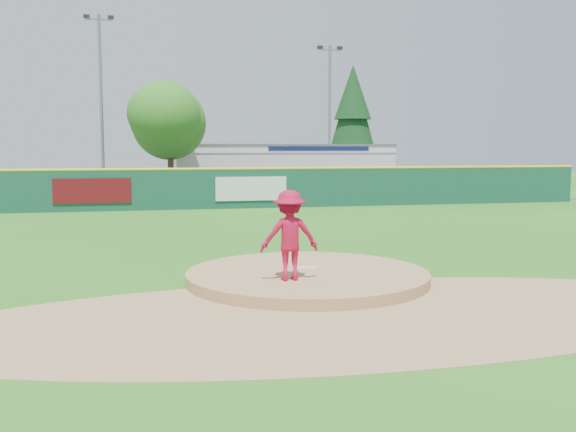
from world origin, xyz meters
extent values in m
plane|color=#286B19|center=(0.00, 0.00, 0.00)|extent=(120.00, 120.00, 0.00)
cylinder|color=#9E774C|center=(0.00, 0.00, 0.00)|extent=(5.50, 5.50, 0.50)
cube|color=white|center=(0.00, 0.30, 0.27)|extent=(0.60, 0.15, 0.04)
cylinder|color=#9E774C|center=(0.00, -3.00, 0.01)|extent=(15.40, 15.40, 0.01)
cube|color=#38383A|center=(0.00, 27.00, 0.01)|extent=(44.00, 16.00, 0.02)
imported|color=#A70E30|center=(-0.61, -0.86, 1.20)|extent=(1.24, 0.74, 1.90)
imported|color=silver|center=(5.26, 24.47, 0.75)|extent=(5.56, 3.24, 1.45)
cube|color=silver|center=(6.00, 32.00, 1.60)|extent=(15.00, 8.00, 3.20)
cube|color=white|center=(6.00, 27.98, 3.00)|extent=(15.00, 0.06, 0.55)
cube|color=#0F194C|center=(8.00, 27.94, 3.00)|extent=(7.00, 0.03, 0.28)
cube|color=#59595B|center=(6.00, 32.00, 3.25)|extent=(15.20, 8.20, 0.12)
cube|color=#5F0D12|center=(-6.00, 17.92, 1.00)|extent=(3.60, 0.04, 1.20)
cube|color=white|center=(1.69, 17.92, 1.00)|extent=(3.60, 0.04, 1.20)
cube|color=#144234|center=(0.00, 18.00, 1.00)|extent=(40.00, 0.10, 2.00)
cylinder|color=yellow|center=(0.00, 18.00, 2.00)|extent=(40.00, 0.14, 0.14)
cylinder|color=#382314|center=(-2.00, 25.00, 1.30)|extent=(0.36, 0.36, 2.60)
sphere|color=#387F23|center=(-2.00, 25.00, 4.56)|extent=(5.60, 5.60, 5.60)
cylinder|color=#382314|center=(13.00, 36.00, 0.80)|extent=(0.40, 0.40, 1.60)
cone|color=#113A16|center=(13.00, 36.00, 5.55)|extent=(4.40, 4.40, 7.90)
cylinder|color=gray|center=(-6.00, 27.00, 5.50)|extent=(0.20, 0.20, 11.00)
cube|color=gray|center=(-6.00, 27.00, 10.70)|extent=(1.60, 0.10, 0.10)
cube|color=black|center=(-6.70, 27.00, 10.85)|extent=(0.35, 0.25, 0.20)
cube|color=black|center=(-5.30, 27.00, 10.85)|extent=(0.35, 0.25, 0.20)
cylinder|color=gray|center=(9.00, 29.00, 5.00)|extent=(0.20, 0.20, 10.00)
cube|color=gray|center=(9.00, 29.00, 9.70)|extent=(1.60, 0.10, 0.10)
cube|color=black|center=(8.30, 29.00, 9.85)|extent=(0.35, 0.25, 0.20)
cube|color=black|center=(9.70, 29.00, 9.85)|extent=(0.35, 0.25, 0.20)
camera|label=1|loc=(-3.57, -13.89, 3.03)|focal=40.00mm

